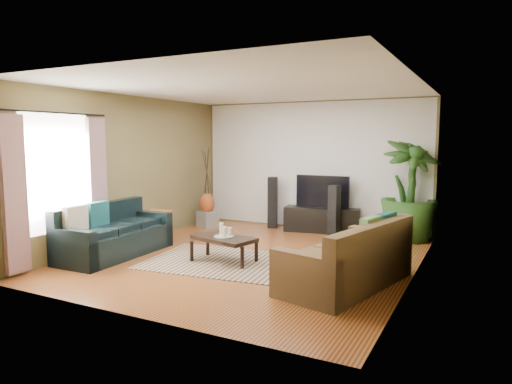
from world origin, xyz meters
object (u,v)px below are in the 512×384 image
Objects in this scene: pedestal at (207,219)px; speaker_left at (273,202)px; tv_stand at (322,220)px; speaker_right at (334,211)px; sofa_left at (115,230)px; potted_plant at (409,190)px; television at (322,192)px; vase at (207,204)px; coffee_table at (224,249)px; side_table at (154,225)px; sofa_right at (346,253)px.

speaker_left is at bearing 25.13° from pedestal.
tv_stand is 1.50× the size of speaker_right.
potted_plant is (4.10, 3.38, 0.54)m from sofa_left.
speaker_right is at bearing -53.35° from tv_stand.
television is 2.48× the size of vase.
vase is at bearing 141.04° from coffee_table.
tv_stand is 2.49m from vase.
sofa_left is at bearing -80.44° from side_table.
sofa_right is 2.09× the size of coffee_table.
vase is (-2.39, -0.65, 0.26)m from tv_stand.
coffee_table is (1.80, 0.47, -0.22)m from sofa_left.
potted_plant is at bearing -18.18° from speaker_left.
speaker_left reaches higher than sofa_left.
sofa_left is 1.24m from side_table.
potted_plant is (2.80, 0.05, 0.41)m from speaker_left.
speaker_right is at bearing 6.53° from pedestal.
speaker_right is (0.96, 2.57, 0.31)m from coffee_table.
potted_plant is (1.70, 0.00, 0.12)m from television.
speaker_left is at bearing 25.13° from vase.
television is 2.56m from pedestal.
tv_stand is at bearing -141.83° from sofa_right.
speaker_left is (-1.10, -0.05, -0.29)m from television.
speaker_right reaches higher than coffee_table.
television is 1.71m from potted_plant.
tv_stand is at bearing 180.00° from potted_plant.
television is at bearing 15.29° from pedestal.
tv_stand is (0.60, 2.91, 0.05)m from coffee_table.
coffee_table is 0.64× the size of tv_stand.
sofa_right is 2.04m from coffee_table.
potted_plant is 4.16m from vase.
side_table is at bearing 172.13° from coffee_table.
speaker_right is (0.36, -0.34, 0.25)m from tv_stand.
sofa_left is 1.87m from coffee_table.
television is (-0.00, 0.00, 0.58)m from tv_stand.
sofa_right is 4.00m from speaker_left.
television is at bearing -141.83° from sofa_right.
sofa_right reaches higher than coffee_table.
speaker_right reaches higher than sofa_left.
pedestal is at bearing 0.00° from vase.
side_table is at bearing 7.97° from sofa_left.
speaker_right is 0.53× the size of potted_plant.
sofa_left is 1.95× the size of speaker_right.
vase is (-1.79, 2.26, 0.31)m from coffee_table.
television is at bearing -16.60° from speaker_left.
vase is (-2.75, -0.31, 0.01)m from speaker_right.
speaker_left is 2.44× the size of vase.
speaker_left reaches higher than vase.
television is 3.43m from side_table.
speaker_right reaches higher than pedestal.
coffee_table is at bearing -128.35° from potted_plant.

